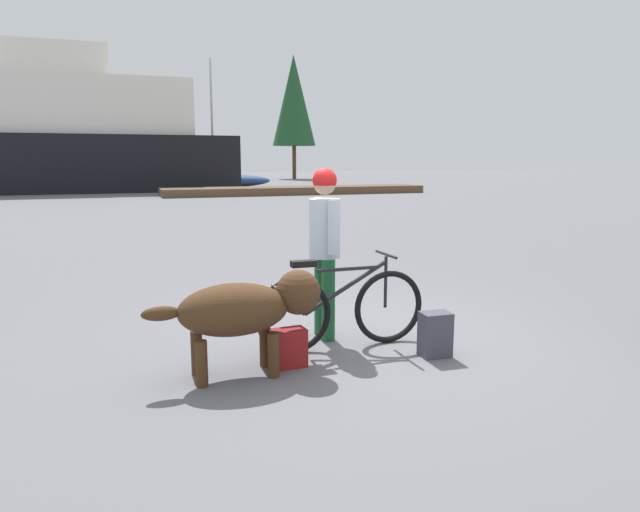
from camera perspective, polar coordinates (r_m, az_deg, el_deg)
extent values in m
plane|color=slate|center=(5.97, 4.15, -8.33)|extent=(160.00, 160.00, 0.00)
torus|color=black|center=(5.80, 6.90, -5.09)|extent=(0.75, 0.06, 0.75)
torus|color=black|center=(5.44, -2.64, -6.03)|extent=(0.75, 0.06, 0.75)
cube|color=black|center=(5.52, 2.80, -1.31)|extent=(0.64, 0.03, 0.03)
cube|color=black|center=(5.55, 2.59, -3.20)|extent=(0.86, 0.03, 0.49)
cylinder|color=black|center=(5.41, -1.65, -3.80)|extent=(0.03, 0.03, 0.42)
cylinder|color=black|center=(5.72, 6.59, -2.61)|extent=(0.03, 0.03, 0.52)
cube|color=black|center=(5.35, -1.66, -0.78)|extent=(0.24, 0.10, 0.06)
cylinder|color=black|center=(5.67, 6.65, 0.16)|extent=(0.03, 0.44, 0.03)
cube|color=slate|center=(5.36, -2.87, -2.96)|extent=(0.36, 0.14, 0.02)
cylinder|color=#19592D|center=(6.02, 0.10, -3.96)|extent=(0.14, 0.14, 0.85)
cylinder|color=#19592D|center=(5.82, 0.83, -4.44)|extent=(0.14, 0.14, 0.85)
cylinder|color=silver|center=(5.79, 0.47, 2.79)|extent=(0.32, 0.32, 0.60)
cylinder|color=silver|center=(5.99, -0.26, 3.36)|extent=(0.09, 0.09, 0.53)
cylinder|color=silver|center=(5.58, 1.25, 2.89)|extent=(0.09, 0.09, 0.53)
sphere|color=tan|center=(5.75, 0.47, 7.30)|extent=(0.23, 0.23, 0.23)
sphere|color=red|center=(5.75, 0.47, 7.60)|extent=(0.25, 0.25, 0.25)
ellipsoid|color=#472D19|center=(4.89, -8.65, -5.33)|extent=(0.95, 0.53, 0.45)
sphere|color=#472D19|center=(5.00, -2.20, -3.64)|extent=(0.40, 0.40, 0.40)
ellipsoid|color=#472D19|center=(4.81, -15.65, -5.58)|extent=(0.32, 0.12, 0.12)
cylinder|color=#472D19|center=(5.20, -5.53, -8.86)|extent=(0.10, 0.10, 0.39)
cylinder|color=#472D19|center=(4.93, -4.69, -9.89)|extent=(0.10, 0.10, 0.39)
cylinder|color=#472D19|center=(5.10, -12.25, -9.44)|extent=(0.10, 0.10, 0.39)
cylinder|color=#472D19|center=(4.82, -11.79, -10.53)|extent=(0.10, 0.10, 0.39)
cube|color=#3F3F4C|center=(5.52, 11.47, -7.71)|extent=(0.29, 0.22, 0.43)
cube|color=maroon|center=(5.16, -3.23, -9.21)|extent=(0.33, 0.21, 0.35)
cube|color=brown|center=(30.71, -2.40, 6.59)|extent=(14.12, 2.40, 0.40)
cube|color=black|center=(37.58, -28.35, 8.15)|extent=(24.80, 8.18, 3.19)
cube|color=silver|center=(37.69, -28.74, 12.99)|extent=(19.84, 6.87, 3.20)
cube|color=silver|center=(37.69, -25.18, 17.09)|extent=(5.95, 4.91, 1.80)
ellipsoid|color=navy|center=(37.60, -10.60, 7.38)|extent=(7.47, 2.09, 0.90)
cylinder|color=#B2B2B7|center=(37.66, -10.79, 13.51)|extent=(0.14, 0.14, 7.15)
cylinder|color=#B2B2B7|center=(37.41, -12.40, 9.84)|extent=(3.36, 0.10, 0.10)
cylinder|color=#4C331E|center=(52.75, -20.84, 8.85)|extent=(0.32, 0.32, 3.32)
cone|color=#19471E|center=(53.04, -21.23, 15.04)|extent=(3.66, 3.66, 8.14)
cylinder|color=#4C331E|center=(54.66, -2.60, 9.36)|extent=(0.36, 0.36, 3.12)
cone|color=#1E4C28|center=(54.92, -2.65, 15.30)|extent=(4.03, 4.03, 8.25)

